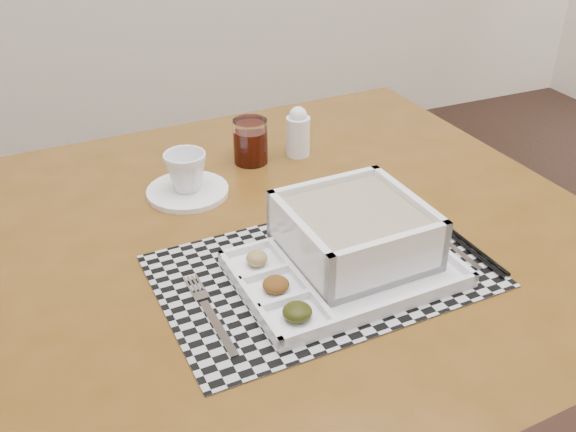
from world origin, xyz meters
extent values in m
cube|color=#55360F|center=(-0.07, 0.53, 0.76)|extent=(1.09, 1.09, 0.04)
cylinder|color=#55360F|center=(-0.56, 0.98, 0.37)|extent=(0.05, 0.05, 0.74)
cylinder|color=#55360F|center=(0.38, 1.02, 0.37)|extent=(0.05, 0.05, 0.74)
cube|color=#55360F|center=(-0.09, 0.98, 0.70)|extent=(0.90, 0.07, 0.08)
cube|color=#55360F|center=(-0.52, 0.51, 0.70)|extent=(0.07, 0.90, 0.08)
cube|color=#55360F|center=(0.38, 0.55, 0.70)|extent=(0.07, 0.90, 0.08)
cube|color=#AFAFB7|center=(-0.07, 0.42, 0.79)|extent=(0.50, 0.34, 0.00)
cube|color=white|center=(-0.05, 0.40, 0.79)|extent=(0.33, 0.23, 0.01)
cube|color=white|center=(-0.05, 0.50, 0.80)|extent=(0.32, 0.02, 0.01)
cube|color=white|center=(-0.04, 0.29, 0.80)|extent=(0.32, 0.02, 0.01)
cube|color=white|center=(-0.20, 0.39, 0.80)|extent=(0.02, 0.22, 0.01)
cube|color=white|center=(0.11, 0.41, 0.80)|extent=(0.02, 0.22, 0.01)
cube|color=white|center=(-0.12, 0.40, 0.80)|extent=(0.02, 0.20, 0.01)
cube|color=white|center=(-0.16, 0.36, 0.80)|extent=(0.08, 0.01, 0.01)
cube|color=white|center=(-0.16, 0.43, 0.80)|extent=(0.08, 0.01, 0.01)
ellipsoid|color=black|center=(-0.16, 0.33, 0.81)|extent=(0.04, 0.04, 0.02)
ellipsoid|color=#46280B|center=(-0.16, 0.39, 0.81)|extent=(0.04, 0.04, 0.02)
ellipsoid|color=olive|center=(-0.16, 0.46, 0.81)|extent=(0.03, 0.03, 0.02)
cube|color=white|center=(-0.01, 0.43, 0.80)|extent=(0.21, 0.21, 0.01)
cube|color=white|center=(-0.02, 0.53, 0.84)|extent=(0.20, 0.02, 0.08)
cube|color=white|center=(-0.01, 0.34, 0.84)|extent=(0.20, 0.02, 0.08)
cube|color=white|center=(-0.11, 0.43, 0.84)|extent=(0.02, 0.20, 0.08)
cube|color=white|center=(0.08, 0.44, 0.84)|extent=(0.02, 0.20, 0.08)
cube|color=tan|center=(-0.01, 0.43, 0.84)|extent=(0.19, 0.19, 0.07)
cube|color=silver|center=(-0.26, 0.36, 0.79)|extent=(0.02, 0.12, 0.00)
cube|color=silver|center=(-0.26, 0.43, 0.79)|extent=(0.02, 0.02, 0.00)
cube|color=silver|center=(-0.27, 0.46, 0.79)|extent=(0.01, 0.04, 0.00)
cube|color=silver|center=(-0.26, 0.46, 0.79)|extent=(0.01, 0.04, 0.00)
cube|color=silver|center=(-0.26, 0.46, 0.79)|extent=(0.01, 0.04, 0.00)
cube|color=silver|center=(-0.25, 0.46, 0.79)|extent=(0.01, 0.04, 0.00)
cube|color=silver|center=(0.15, 0.39, 0.79)|extent=(0.01, 0.12, 0.00)
ellipsoid|color=silver|center=(0.14, 0.48, 0.79)|extent=(0.04, 0.06, 0.01)
cylinder|color=black|center=(0.16, 0.42, 0.79)|extent=(0.02, 0.24, 0.01)
cylinder|color=black|center=(0.17, 0.42, 0.79)|extent=(0.02, 0.24, 0.01)
cylinder|color=white|center=(-0.19, 0.74, 0.79)|extent=(0.15, 0.15, 0.01)
imported|color=white|center=(-0.19, 0.74, 0.83)|extent=(0.10, 0.10, 0.07)
cylinder|color=white|center=(-0.04, 0.81, 0.83)|extent=(0.07, 0.07, 0.09)
cylinder|color=#450B05|center=(-0.04, 0.81, 0.82)|extent=(0.06, 0.06, 0.07)
cylinder|color=white|center=(0.06, 0.81, 0.82)|extent=(0.05, 0.05, 0.08)
sphere|color=white|center=(0.06, 0.81, 0.87)|extent=(0.04, 0.04, 0.04)
camera|label=1|loc=(-0.43, -0.28, 1.36)|focal=40.00mm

